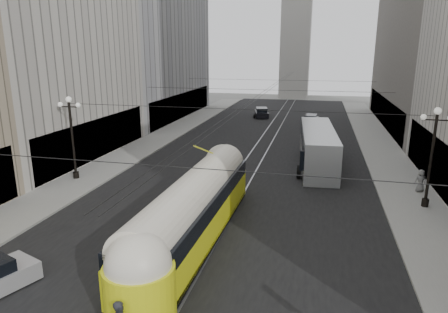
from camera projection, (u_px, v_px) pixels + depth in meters
The scene contains 15 objects.
road at pixel (262, 147), 42.12m from camera, with size 20.00×85.00×0.02m, color black.
sidewalk_left at pixel (167, 134), 48.09m from camera, with size 4.00×72.00×0.15m, color gray.
sidewalk_right at pixel (378, 145), 42.70m from camera, with size 4.00×72.00×0.15m, color gray.
rail_left at pixel (255, 146), 42.29m from camera, with size 0.12×85.00×0.04m, color gray.
rail_right at pixel (269, 147), 41.96m from camera, with size 0.12×85.00×0.04m, color gray.
building_left_far at pixel (142, 18), 57.50m from camera, with size 12.60×28.60×28.60m.
distant_tower at pixel (296, 25), 82.91m from camera, with size 6.00×6.00×31.36m.
lamppost_left_mid at pixel (72, 133), 30.37m from camera, with size 1.86×0.44×6.37m.
lamppost_right_mid at pixel (432, 152), 24.70m from camera, with size 1.86×0.44×6.37m.
catenary at pixel (263, 91), 39.64m from camera, with size 25.00×72.00×0.23m.
streetcar at pixel (194, 208), 21.07m from camera, with size 2.94×16.64×3.65m.
city_bus at pixel (318, 145), 34.96m from camera, with size 3.53×12.92×3.24m.
sedan_white_far at pixel (310, 120), 54.34m from camera, with size 2.10×4.50×1.39m.
sedan_dark_far at pixel (262, 113), 60.73m from camera, with size 2.75×4.79×1.42m.
pedestrian_sidewalk_right at pixel (421, 181), 28.08m from camera, with size 0.79×0.48×1.61m, color slate.
Camera 1 is at (5.62, -8.29, 9.83)m, focal length 32.00 mm.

